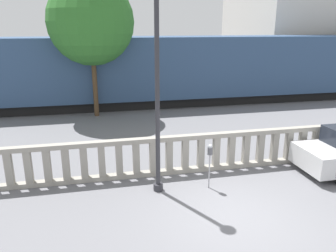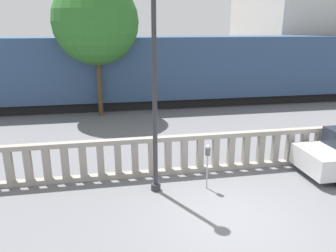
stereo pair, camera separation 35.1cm
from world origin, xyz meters
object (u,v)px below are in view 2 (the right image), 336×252
at_px(train_near, 198,69).
at_px(parking_meter, 208,155).
at_px(lamppost, 154,71).
at_px(tree_left, 96,22).

bearing_deg(train_near, parking_meter, -104.09).
relative_size(lamppost, train_near, 0.19).
relative_size(train_near, tree_left, 4.33).
distance_m(parking_meter, tree_left, 10.04).
height_order(parking_meter, train_near, train_near).
bearing_deg(parking_meter, tree_left, 109.09).
height_order(lamppost, train_near, lamppost).
relative_size(parking_meter, train_near, 0.05).
height_order(parking_meter, tree_left, tree_left).
bearing_deg(lamppost, tree_left, 100.53).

